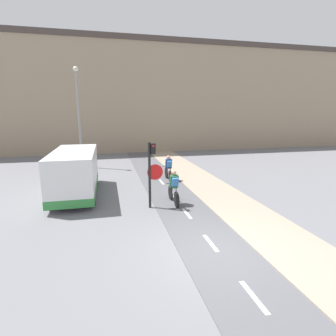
# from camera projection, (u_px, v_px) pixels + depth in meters

# --- Properties ---
(ground_plane) EXTENTS (120.00, 120.00, 0.00)m
(ground_plane) POSITION_uv_depth(u_px,v_px,m) (217.00, 252.00, 7.69)
(ground_plane) COLOR slate
(bike_lane) EXTENTS (2.23, 60.00, 0.02)m
(bike_lane) POSITION_uv_depth(u_px,v_px,m) (217.00, 251.00, 7.69)
(bike_lane) COLOR #56565B
(bike_lane) RESTS_ON ground_plane
(sidewalk_strip) EXTENTS (2.40, 60.00, 0.05)m
(sidewalk_strip) POSITION_uv_depth(u_px,v_px,m) (286.00, 242.00, 8.20)
(sidewalk_strip) COLOR gray
(sidewalk_strip) RESTS_ON ground_plane
(building_row_background) EXTENTS (60.00, 5.20, 11.14)m
(building_row_background) POSITION_uv_depth(u_px,v_px,m) (134.00, 97.00, 27.83)
(building_row_background) COLOR gray
(building_row_background) RESTS_ON ground_plane
(traffic_light_pole) EXTENTS (0.67, 0.25, 2.82)m
(traffic_light_pole) POSITION_uv_depth(u_px,v_px,m) (152.00, 167.00, 10.92)
(traffic_light_pole) COLOR black
(traffic_light_pole) RESTS_ON ground_plane
(street_lamp_far) EXTENTS (0.36, 0.36, 7.15)m
(street_lamp_far) POSITION_uv_depth(u_px,v_px,m) (78.00, 108.00, 18.75)
(street_lamp_far) COLOR gray
(street_lamp_far) RESTS_ON ground_plane
(cyclist_near) EXTENTS (0.46, 1.79, 1.54)m
(cyclist_near) POSITION_uv_depth(u_px,v_px,m) (174.00, 188.00, 11.58)
(cyclist_near) COLOR black
(cyclist_near) RESTS_ON ground_plane
(cyclist_far) EXTENTS (0.46, 1.75, 1.53)m
(cyclist_far) POSITION_uv_depth(u_px,v_px,m) (169.00, 169.00, 15.57)
(cyclist_far) COLOR black
(cyclist_far) RESTS_ON ground_plane
(van) EXTENTS (1.94, 5.31, 2.20)m
(van) POSITION_uv_depth(u_px,v_px,m) (75.00, 173.00, 12.77)
(van) COLOR white
(van) RESTS_ON ground_plane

